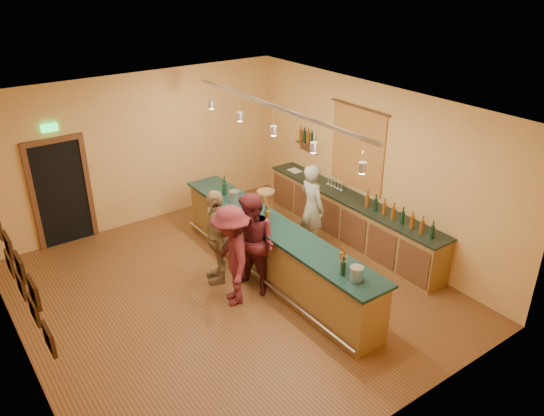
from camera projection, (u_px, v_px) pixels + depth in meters
floor at (231, 293)px, 9.17m from camera, size 7.00×7.00×0.00m
ceiling at (223, 112)px, 7.78m from camera, size 6.50×7.00×0.02m
wall_back at (140, 150)px, 11.04m from camera, size 6.50×0.02×3.20m
wall_front at (391, 320)px, 5.92m from camera, size 6.50×0.02×3.20m
wall_left at (10, 274)px, 6.77m from camera, size 0.02×7.00×3.20m
wall_right at (372, 167)px, 10.19m from camera, size 0.02×7.00×3.20m
doorway at (61, 191)px, 10.33m from camera, size 1.15×0.09×2.48m
tapestry at (357, 149)px, 10.36m from camera, size 0.03×1.40×1.60m
bottle_shelf at (307, 139)px, 11.51m from camera, size 0.17×0.55×0.54m
picture_grid at (22, 276)px, 6.09m from camera, size 0.06×2.20×0.70m
back_counter at (351, 219)px, 10.65m from camera, size 0.60×4.55×1.27m
tasting_bar at (273, 247)px, 9.38m from camera, size 0.73×5.10×1.38m
pendant_track at (274, 116)px, 8.36m from camera, size 0.11×4.60×0.50m
bartender at (312, 207)px, 10.24m from camera, size 0.45×0.66×1.75m
customer_a at (253, 245)px, 8.85m from camera, size 0.91×1.04×1.81m
customer_b at (217, 236)px, 9.20m from camera, size 0.76×1.11×1.74m
customer_c at (232, 256)px, 8.58m from camera, size 1.00×1.28×1.75m
bar_stool at (266, 197)px, 11.21m from camera, size 0.38×0.38×0.79m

